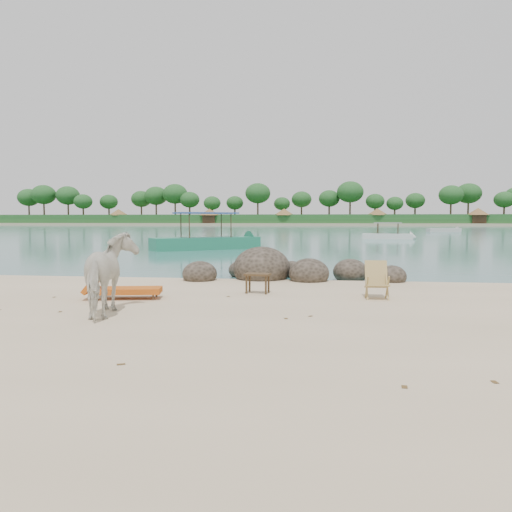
{
  "coord_description": "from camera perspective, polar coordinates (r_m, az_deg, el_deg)",
  "views": [
    {
      "loc": [
        2.02,
        -8.23,
        1.76
      ],
      "look_at": [
        0.66,
        2.0,
        1.0
      ],
      "focal_mm": 35.0,
      "sensor_mm": 36.0,
      "label": 1
    }
  ],
  "objects": [
    {
      "name": "boat_far",
      "position": [
        76.5,
        20.67,
        2.86
      ],
      "size": [
        5.58,
        2.91,
        0.64
      ],
      "primitive_type": null,
      "rotation": [
        0.0,
        0.0,
        0.32
      ],
      "color": "#B9B8B4",
      "rests_on": "water"
    },
    {
      "name": "cow",
      "position": [
        9.43,
        -16.15,
        -2.11
      ],
      "size": [
        1.22,
        1.92,
        1.5
      ],
      "primitive_type": "imported",
      "rotation": [
        0.0,
        0.0,
        3.39
      ],
      "color": "white",
      "rests_on": "ground"
    },
    {
      "name": "deck_chair",
      "position": [
        11.15,
        13.68,
        -2.85
      ],
      "size": [
        0.55,
        0.6,
        0.82
      ],
      "primitive_type": null,
      "rotation": [
        0.0,
        0.0,
        0.05
      ],
      "color": "tan",
      "rests_on": "ground"
    },
    {
      "name": "far_scenery",
      "position": [
        144.95,
        6.8,
        4.73
      ],
      "size": [
        420.0,
        18.0,
        9.5
      ],
      "color": "#1E4C1E",
      "rests_on": "ground"
    },
    {
      "name": "boulders",
      "position": [
        14.65,
        2.74,
        -1.77
      ],
      "size": [
        6.3,
        2.86,
        1.27
      ],
      "rotation": [
        0.0,
        0.0,
        -0.35
      ],
      "color": "black",
      "rests_on": "ground"
    },
    {
      "name": "water",
      "position": [
        98.27,
        6.39,
        3.16
      ],
      "size": [
        400.0,
        400.0,
        0.0
      ],
      "primitive_type": "plane",
      "color": "#3B7676",
      "rests_on": "ground"
    },
    {
      "name": "boat_mid",
      "position": [
        47.32,
        14.84,
        3.43
      ],
      "size": [
        5.15,
        2.02,
        2.46
      ],
      "primitive_type": null,
      "rotation": [
        0.0,
        0.0,
        -0.18
      ],
      "color": "silver",
      "rests_on": "water"
    },
    {
      "name": "side_table",
      "position": [
        11.68,
        0.18,
        -3.3
      ],
      "size": [
        0.62,
        0.44,
        0.47
      ],
      "primitive_type": null,
      "rotation": [
        0.0,
        0.0,
        -0.13
      ],
      "color": "#382416",
      "rests_on": "ground"
    },
    {
      "name": "far_shore",
      "position": [
        178.25,
        6.93,
        3.62
      ],
      "size": [
        420.0,
        90.0,
        1.4
      ],
      "primitive_type": "cube",
      "color": "tan",
      "rests_on": "ground"
    },
    {
      "name": "boat_near",
      "position": [
        30.08,
        -5.75,
        4.26
      ],
      "size": [
        7.0,
        5.67,
        3.59
      ],
      "primitive_type": null,
      "rotation": [
        0.0,
        0.0,
        0.62
      ],
      "color": "#1F7656",
      "rests_on": "water"
    },
    {
      "name": "lounge_chair",
      "position": [
        11.25,
        -14.44,
        -3.54
      ],
      "size": [
        1.87,
        0.95,
        0.54
      ],
      "primitive_type": null,
      "rotation": [
        0.0,
        0.0,
        0.19
      ],
      "color": "#C26B16",
      "rests_on": "ground"
    },
    {
      "name": "dead_leaves",
      "position": [
        8.37,
        -10.57,
        -7.96
      ],
      "size": [
        8.21,
        5.82,
        0.0
      ],
      "color": "brown",
      "rests_on": "ground"
    }
  ]
}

